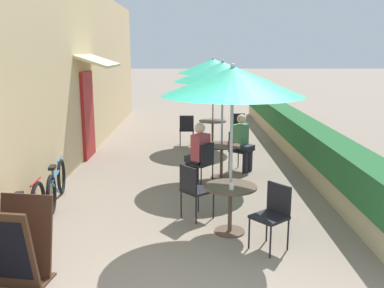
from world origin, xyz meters
name	(u,v)px	position (x,y,z in m)	size (l,w,h in m)	color
cafe_facade_wall	(86,71)	(-2.54, 7.11, 2.09)	(0.98, 14.48, 4.20)	#D6B784
planter_hedge	(292,131)	(2.75, 7.14, 0.54)	(0.60, 13.48, 1.01)	tan
patio_table_near	(231,199)	(0.70, 1.98, 0.50)	(0.76, 0.76, 0.70)	brown
patio_umbrella_near	(233,82)	(0.70, 1.98, 2.18)	(1.95, 1.95, 2.42)	#B7B7BC
cafe_chair_near_left	(194,187)	(0.18, 2.48, 0.52)	(0.56, 0.56, 0.87)	black
cafe_chair_near_right	(274,211)	(1.23, 1.48, 0.52)	(0.56, 0.56, 0.87)	black
coffee_cup_near	(232,186)	(0.71, 1.83, 0.75)	(0.07, 0.07, 0.09)	white
patio_table_mid	(222,154)	(0.76, 4.70, 0.50)	(0.76, 0.76, 0.70)	brown
patio_umbrella_mid	(223,72)	(0.76, 4.70, 2.18)	(1.95, 1.95, 2.42)	#B7B7BC
cafe_chair_mid_left	(238,147)	(1.16, 5.30, 0.52)	(0.56, 0.56, 0.87)	black
seated_patron_mid_left	(243,140)	(1.25, 5.23, 0.69)	(0.51, 0.50, 1.25)	#23232D
cafe_chair_mid_right	(203,161)	(0.36, 4.10, 0.52)	(0.56, 0.56, 0.87)	black
seated_patron_mid_right	(199,151)	(0.28, 4.17, 0.69)	(0.51, 0.50, 1.25)	#23232D
coffee_cup_mid	(230,143)	(0.91, 4.65, 0.75)	(0.07, 0.07, 0.09)	#B73D3D
patio_table_far	(213,128)	(0.73, 7.79, 0.50)	(0.76, 0.76, 0.70)	brown
patio_umbrella_far	(214,66)	(0.73, 7.79, 2.18)	(1.95, 1.95, 2.42)	#B7B7BC
cafe_chair_far_left	(187,128)	(0.01, 7.70, 0.52)	(0.41, 0.41, 0.87)	black
cafe_chair_far_right	(239,127)	(1.44, 7.88, 0.52)	(0.41, 0.41, 0.87)	black
bicycle_leaning	(27,213)	(-2.20, 1.89, 0.33)	(0.13, 1.65, 0.71)	black
bicycle_second	(57,184)	(-2.18, 3.21, 0.34)	(0.29, 1.66, 0.74)	black
menu_board	(17,244)	(-1.80, 0.58, 0.48)	(0.72, 0.72, 0.97)	#422819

